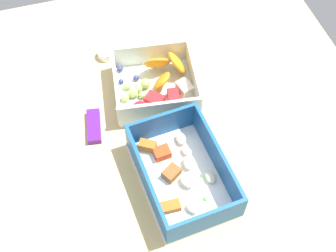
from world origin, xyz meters
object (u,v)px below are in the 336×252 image
pasta_container (181,172)px  paper_cup_liner (106,53)px  candy_bar (94,126)px  fruit_bowl (157,83)px

pasta_container → paper_cup_liner: (30.84, 6.15, -1.20)cm
candy_bar → paper_cup_liner: bearing=-19.5°
pasta_container → paper_cup_liner: size_ratio=5.80×
pasta_container → fruit_bowl: pasta_container is taller
pasta_container → fruit_bowl: bearing=-8.6°
candy_bar → paper_cup_liner: paper_cup_liner is taller
candy_bar → paper_cup_liner: (16.65, -5.90, 0.23)cm
pasta_container → candy_bar: (14.19, 12.05, -1.43)cm
fruit_bowl → paper_cup_liner: 13.68cm
paper_cup_liner → fruit_bowl: bearing=-146.9°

